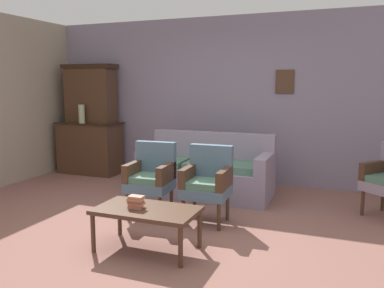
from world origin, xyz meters
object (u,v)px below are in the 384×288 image
(side_cabinet, at_px, (90,148))
(book_stack_on_table, at_px, (136,202))
(floral_couch, at_px, (207,173))
(coffee_table, at_px, (147,213))
(vase_on_cabinet, at_px, (82,114))
(armchair_near_couch_end, at_px, (207,181))
(armchair_by_doorway, at_px, (151,175))

(side_cabinet, relative_size, book_stack_on_table, 7.10)
(floral_couch, distance_m, book_stack_on_table, 2.09)
(coffee_table, bearing_deg, floral_couch, 92.94)
(vase_on_cabinet, height_order, floral_couch, vase_on_cabinet)
(side_cabinet, distance_m, vase_on_cabinet, 0.65)
(side_cabinet, height_order, coffee_table, side_cabinet)
(side_cabinet, relative_size, armchair_near_couch_end, 1.28)
(side_cabinet, xyz_separation_m, coffee_table, (2.58, -2.68, -0.09))
(side_cabinet, height_order, armchair_by_doorway, side_cabinet)
(floral_couch, height_order, armchair_by_doorway, same)
(vase_on_cabinet, relative_size, coffee_table, 0.33)
(side_cabinet, distance_m, book_stack_on_table, 3.67)
(coffee_table, bearing_deg, side_cabinet, 133.95)
(vase_on_cabinet, relative_size, book_stack_on_table, 2.01)
(vase_on_cabinet, relative_size, armchair_by_doorway, 0.36)
(floral_couch, relative_size, coffee_table, 1.88)
(coffee_table, distance_m, book_stack_on_table, 0.15)
(armchair_near_couch_end, distance_m, book_stack_on_table, 1.07)
(vase_on_cabinet, height_order, coffee_table, vase_on_cabinet)
(coffee_table, bearing_deg, book_stack_on_table, -163.86)
(vase_on_cabinet, bearing_deg, armchair_near_couch_end, -27.79)
(book_stack_on_table, bearing_deg, coffee_table, 16.14)
(vase_on_cabinet, distance_m, armchair_by_doorway, 2.69)
(armchair_by_doorway, relative_size, coffee_table, 0.90)
(armchair_near_couch_end, xyz_separation_m, coffee_table, (-0.28, -0.97, -0.12))
(book_stack_on_table, bearing_deg, side_cabinet, 132.49)
(vase_on_cabinet, height_order, armchair_by_doorway, vase_on_cabinet)
(coffee_table, xyz_separation_m, book_stack_on_table, (-0.10, -0.03, 0.11))
(side_cabinet, relative_size, floral_couch, 0.61)
(armchair_near_couch_end, bearing_deg, floral_couch, 109.73)
(side_cabinet, relative_size, coffee_table, 1.16)
(vase_on_cabinet, bearing_deg, coffee_table, -43.84)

